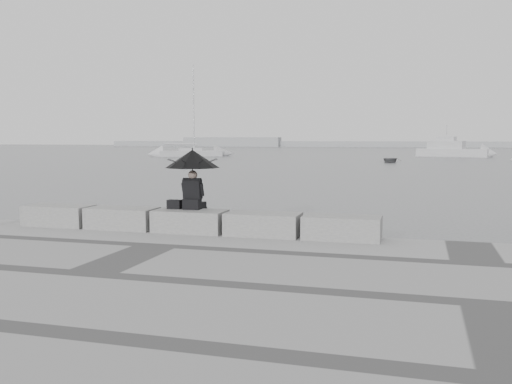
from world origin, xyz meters
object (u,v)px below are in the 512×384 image
(motor_cruiser, at_px, (453,150))
(dinghy, at_px, (390,160))
(seated_person, at_px, (192,165))
(sailboat_left, at_px, (190,153))

(motor_cruiser, xyz_separation_m, dinghy, (-7.51, -21.08, -0.61))
(seated_person, bearing_deg, dinghy, 85.31)
(dinghy, bearing_deg, seated_person, -90.04)
(seated_person, relative_size, motor_cruiser, 0.14)
(seated_person, relative_size, dinghy, 0.41)
(seated_person, xyz_separation_m, dinghy, (1.85, 50.88, -1.73))
(seated_person, height_order, dinghy, seated_person)
(seated_person, bearing_deg, motor_cruiser, 79.98)
(sailboat_left, xyz_separation_m, dinghy, (28.28, -12.39, -0.23))
(seated_person, relative_size, sailboat_left, 0.11)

